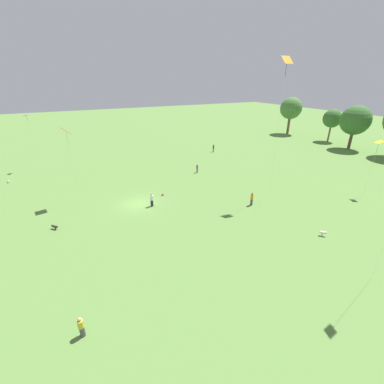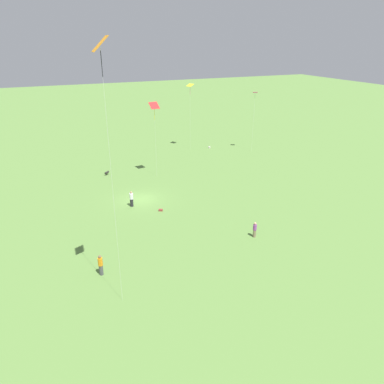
# 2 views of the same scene
# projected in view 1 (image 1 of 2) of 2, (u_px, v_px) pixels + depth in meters

# --- Properties ---
(ground_plane) EXTENTS (240.00, 240.00, 0.00)m
(ground_plane) POSITION_uv_depth(u_px,v_px,m) (138.00, 204.00, 34.13)
(ground_plane) COLOR #5B843D
(tree_0) EXTENTS (6.13, 6.13, 10.44)m
(tree_0) POSITION_uv_depth(u_px,v_px,m) (291.00, 108.00, 74.40)
(tree_0) COLOR brown
(tree_0) RESTS_ON ground_plane
(tree_1) EXTENTS (4.62, 4.62, 8.18)m
(tree_1) POSITION_uv_depth(u_px,v_px,m) (332.00, 119.00, 65.86)
(tree_1) COLOR brown
(tree_1) RESTS_ON ground_plane
(tree_2) EXTENTS (6.52, 6.52, 9.86)m
(tree_2) POSITION_uv_depth(u_px,v_px,m) (355.00, 120.00, 58.12)
(tree_2) COLOR brown
(tree_2) RESTS_ON ground_plane
(person_0) EXTENTS (0.47, 0.47, 1.79)m
(person_0) POSITION_uv_depth(u_px,v_px,m) (152.00, 200.00, 33.17)
(person_0) COLOR #232328
(person_0) RESTS_ON ground_plane
(person_1) EXTENTS (0.52, 0.52, 1.57)m
(person_1) POSITION_uv_depth(u_px,v_px,m) (81.00, 327.00, 16.36)
(person_1) COLOR #4C4C51
(person_1) RESTS_ON ground_plane
(person_2) EXTENTS (0.43, 0.43, 1.69)m
(person_2) POSITION_uv_depth(u_px,v_px,m) (213.00, 148.00, 57.98)
(person_2) COLOR #847056
(person_2) RESTS_ON ground_plane
(person_3) EXTENTS (0.48, 0.48, 1.55)m
(person_3) POSITION_uv_depth(u_px,v_px,m) (197.00, 168.00, 45.16)
(person_3) COLOR #847056
(person_3) RESTS_ON ground_plane
(person_4) EXTENTS (0.41, 0.41, 1.77)m
(person_4) POSITION_uv_depth(u_px,v_px,m) (252.00, 199.00, 33.47)
(person_4) COLOR #4C4C51
(person_4) RESTS_ON ground_plane
(kite_0) EXTENTS (1.00, 0.99, 9.63)m
(kite_0) POSITION_uv_depth(u_px,v_px,m) (27.00, 118.00, 43.79)
(kite_0) COLOR #E54C99
(kite_0) RESTS_ON ground_plane
(kite_2) EXTENTS (1.15, 1.12, 7.73)m
(kite_2) POSITION_uv_depth(u_px,v_px,m) (379.00, 144.00, 34.22)
(kite_2) COLOR yellow
(kite_2) RESTS_ON ground_plane
(kite_3) EXTENTS (1.30, 1.10, 9.89)m
(kite_3) POSITION_uv_depth(u_px,v_px,m) (66.00, 133.00, 30.96)
(kite_3) COLOR red
(kite_3) RESTS_ON ground_plane
(kite_5) EXTENTS (0.95, 1.26, 17.65)m
(kite_5) POSITION_uv_depth(u_px,v_px,m) (287.00, 66.00, 29.28)
(kite_5) COLOR orange
(kite_5) RESTS_ON ground_plane
(dog_0) EXTENTS (0.64, 0.61, 0.58)m
(dog_0) POSITION_uv_depth(u_px,v_px,m) (323.00, 233.00, 27.03)
(dog_0) COLOR silver
(dog_0) RESTS_ON ground_plane
(dog_1) EXTENTS (0.71, 0.66, 0.49)m
(dog_1) POSITION_uv_depth(u_px,v_px,m) (54.00, 226.00, 28.29)
(dog_1) COLOR black
(dog_1) RESTS_ON ground_plane
(picnic_bag_0) EXTENTS (0.49, 0.41, 0.22)m
(picnic_bag_0) POSITION_uv_depth(u_px,v_px,m) (163.00, 195.00, 36.59)
(picnic_bag_0) COLOR #933833
(picnic_bag_0) RESTS_ON ground_plane
(picnic_bag_1) EXTENTS (0.41, 0.40, 0.31)m
(picnic_bag_1) POSITION_uv_depth(u_px,v_px,m) (9.00, 182.00, 40.96)
(picnic_bag_1) COLOR beige
(picnic_bag_1) RESTS_ON ground_plane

